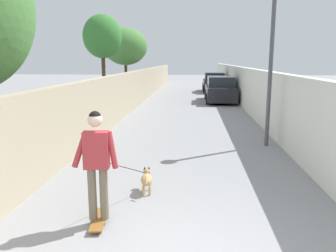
% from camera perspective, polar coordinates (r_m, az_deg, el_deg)
% --- Properties ---
extents(ground_plane, '(80.00, 80.00, 0.00)m').
position_cam_1_polar(ground_plane, '(17.91, 3.61, 2.96)').
color(ground_plane, gray).
extents(wall_left, '(48.00, 0.30, 1.94)m').
position_cam_1_polar(wall_left, '(16.13, -7.20, 5.47)').
color(wall_left, tan).
rests_on(wall_left, ground).
extents(fence_right, '(48.00, 0.30, 2.13)m').
position_cam_1_polar(fence_right, '(16.03, 14.35, 5.51)').
color(fence_right, silver).
rests_on(fence_right, ground).
extents(tree_left_near, '(1.90, 1.90, 4.73)m').
position_cam_1_polar(tree_left_near, '(17.36, -11.04, 14.57)').
color(tree_left_near, '#473523').
rests_on(tree_left_near, ground).
extents(tree_left_mid, '(2.93, 2.93, 4.64)m').
position_cam_1_polar(tree_left_mid, '(23.20, -7.25, 13.20)').
color(tree_left_mid, '#473523').
rests_on(tree_left_mid, ground).
extents(lamp_post, '(0.36, 0.36, 4.53)m').
position_cam_1_polar(lamp_post, '(10.34, 17.22, 13.61)').
color(lamp_post, '#4C4C51').
rests_on(lamp_post, ground).
extents(skateboard, '(0.82, 0.29, 0.08)m').
position_cam_1_polar(skateboard, '(5.63, -11.56, -15.27)').
color(skateboard, brown).
rests_on(skateboard, ground).
extents(person_skateboarder, '(0.26, 0.72, 1.72)m').
position_cam_1_polar(person_skateboarder, '(5.25, -11.99, -5.18)').
color(person_skateboarder, '#726651').
rests_on(person_skateboarder, skateboard).
extents(dog, '(1.66, 0.71, 1.06)m').
position_cam_1_polar(dog, '(6.64, -3.67, -8.92)').
color(dog, tan).
rests_on(dog, ground).
extents(car_near, '(4.33, 1.80, 1.54)m').
position_cam_1_polar(car_near, '(21.04, 8.81, 6.04)').
color(car_near, black).
rests_on(car_near, ground).
extents(car_far, '(3.88, 1.80, 1.54)m').
position_cam_1_polar(car_far, '(27.42, 7.81, 7.23)').
color(car_far, black).
rests_on(car_far, ground).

